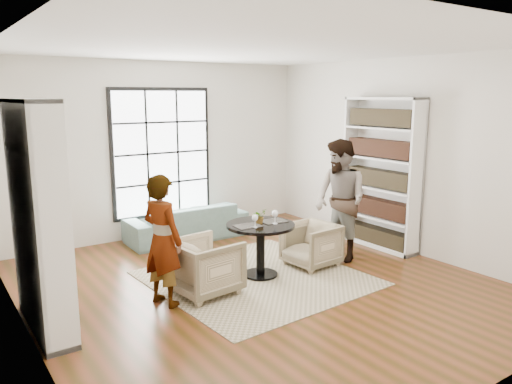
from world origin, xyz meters
TOP-DOWN VIEW (x-y plane):
  - ground at (0.00, 0.00)m, footprint 6.00×6.00m
  - room_shell at (0.00, 0.54)m, footprint 6.00×6.01m
  - rug at (0.09, 0.22)m, footprint 2.72×2.72m
  - pedestal_table at (0.19, 0.27)m, footprint 0.92×0.92m
  - sofa at (0.18, 2.45)m, footprint 2.05×0.82m
  - armchair_left at (-0.72, 0.17)m, footprint 0.85×0.83m
  - armchair_right at (1.03, 0.20)m, footprint 0.73×0.72m
  - person_left at (-1.27, 0.17)m, footprint 0.54×0.66m
  - person_right at (1.58, 0.20)m, footprint 0.74×0.92m
  - placemat_left at (-0.02, 0.26)m, footprint 0.35×0.28m
  - placemat_right at (0.41, 0.27)m, footprint 0.35×0.28m
  - cutlery_left at (-0.02, 0.26)m, footprint 0.15×0.23m
  - cutlery_right at (0.41, 0.27)m, footprint 0.15×0.23m
  - wine_glass_left at (0.02, 0.15)m, footprint 0.08×0.08m
  - wine_glass_right at (0.35, 0.15)m, footprint 0.09×0.09m
  - flower_centerpiece at (0.19, 0.29)m, footprint 0.22×0.20m

SIDE VIEW (x-z plane):
  - ground at x=0.00m, z-range 0.00..0.00m
  - rug at x=0.09m, z-range 0.00..0.01m
  - sofa at x=0.18m, z-range 0.00..0.59m
  - armchair_right at x=1.03m, z-range 0.00..0.63m
  - armchair_left at x=-0.72m, z-range 0.00..0.70m
  - pedestal_table at x=0.19m, z-range 0.17..0.90m
  - placemat_left at x=-0.02m, z-range 0.74..0.74m
  - placemat_right at x=0.41m, z-range 0.74..0.74m
  - cutlery_left at x=-0.02m, z-range 0.74..0.75m
  - cutlery_right at x=0.41m, z-range 0.74..0.75m
  - person_left at x=-1.27m, z-range 0.00..1.56m
  - flower_centerpiece at x=0.19m, z-range 0.74..0.94m
  - wine_glass_left at x=0.02m, z-range 0.78..0.95m
  - wine_glass_right at x=0.35m, z-range 0.78..0.97m
  - person_right at x=1.58m, z-range 0.00..1.80m
  - room_shell at x=0.00m, z-range -1.74..4.26m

